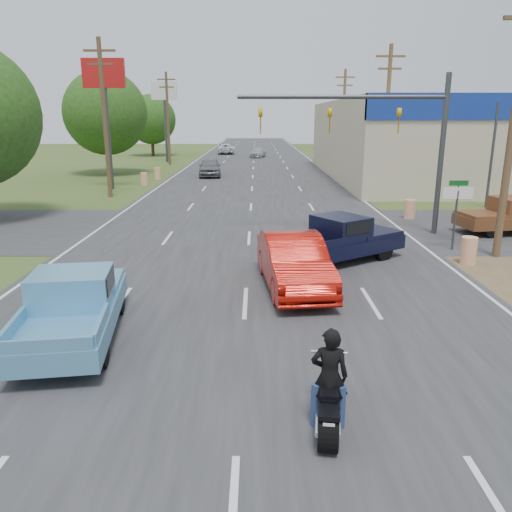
{
  "coord_description": "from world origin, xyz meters",
  "views": [
    {
      "loc": [
        0.31,
        -5.42,
        5.12
      ],
      "look_at": [
        0.31,
        8.38,
        1.3
      ],
      "focal_mm": 35.0,
      "sensor_mm": 36.0,
      "label": 1
    }
  ],
  "objects_px": {
    "navy_pickup": "(341,239)",
    "red_convertible": "(294,262)",
    "distant_car_white": "(226,149)",
    "distant_car_grey": "(210,167)",
    "motorcycle": "(328,404)",
    "brown_pickup": "(511,215)",
    "distant_car_silver": "(258,153)",
    "rider": "(329,382)",
    "blue_pickup": "(74,304)"
  },
  "relations": [
    {
      "from": "navy_pickup",
      "to": "red_convertible",
      "type": "bearing_deg",
      "value": -66.76
    },
    {
      "from": "distant_car_white",
      "to": "distant_car_grey",
      "type": "bearing_deg",
      "value": 86.3
    },
    {
      "from": "motorcycle",
      "to": "brown_pickup",
      "type": "relative_size",
      "value": 0.41
    },
    {
      "from": "distant_car_white",
      "to": "navy_pickup",
      "type": "bearing_deg",
      "value": 93.25
    },
    {
      "from": "brown_pickup",
      "to": "distant_car_silver",
      "type": "bearing_deg",
      "value": 4.86
    },
    {
      "from": "rider",
      "to": "distant_car_white",
      "type": "bearing_deg",
      "value": -77.58
    },
    {
      "from": "rider",
      "to": "distant_car_silver",
      "type": "xyz_separation_m",
      "value": [
        -1.0,
        61.29,
        -0.22
      ]
    },
    {
      "from": "rider",
      "to": "motorcycle",
      "type": "bearing_deg",
      "value": 90.0
    },
    {
      "from": "distant_car_white",
      "to": "rider",
      "type": "bearing_deg",
      "value": 90.55
    },
    {
      "from": "red_convertible",
      "to": "navy_pickup",
      "type": "bearing_deg",
      "value": 50.94
    },
    {
      "from": "distant_car_grey",
      "to": "distant_car_white",
      "type": "xyz_separation_m",
      "value": [
        -0.29,
        29.77,
        -0.09
      ]
    },
    {
      "from": "motorcycle",
      "to": "distant_car_silver",
      "type": "bearing_deg",
      "value": 98.53
    },
    {
      "from": "navy_pickup",
      "to": "distant_car_silver",
      "type": "distance_m",
      "value": 51.04
    },
    {
      "from": "motorcycle",
      "to": "navy_pickup",
      "type": "bearing_deg",
      "value": 87.31
    },
    {
      "from": "distant_car_silver",
      "to": "motorcycle",
      "type": "bearing_deg",
      "value": -80.58
    },
    {
      "from": "blue_pickup",
      "to": "distant_car_silver",
      "type": "bearing_deg",
      "value": 77.3
    },
    {
      "from": "rider",
      "to": "distant_car_silver",
      "type": "height_order",
      "value": "rider"
    },
    {
      "from": "navy_pickup",
      "to": "distant_car_silver",
      "type": "relative_size",
      "value": 1.21
    },
    {
      "from": "brown_pickup",
      "to": "distant_car_white",
      "type": "distance_m",
      "value": 55.42
    },
    {
      "from": "motorcycle",
      "to": "distant_car_white",
      "type": "relative_size",
      "value": 0.41
    },
    {
      "from": "red_convertible",
      "to": "distant_car_silver",
      "type": "distance_m",
      "value": 54.02
    },
    {
      "from": "motorcycle",
      "to": "distant_car_white",
      "type": "bearing_deg",
      "value": 102.41
    },
    {
      "from": "motorcycle",
      "to": "rider",
      "type": "height_order",
      "value": "rider"
    },
    {
      "from": "red_convertible",
      "to": "blue_pickup",
      "type": "distance_m",
      "value": 6.6
    },
    {
      "from": "brown_pickup",
      "to": "distant_car_silver",
      "type": "relative_size",
      "value": 1.18
    },
    {
      "from": "brown_pickup",
      "to": "distant_car_grey",
      "type": "xyz_separation_m",
      "value": [
        -15.88,
        23.24,
        -0.01
      ]
    },
    {
      "from": "navy_pickup",
      "to": "distant_car_grey",
      "type": "relative_size",
      "value": 1.1
    },
    {
      "from": "motorcycle",
      "to": "rider",
      "type": "bearing_deg",
      "value": 90.0
    },
    {
      "from": "distant_car_grey",
      "to": "distant_car_white",
      "type": "bearing_deg",
      "value": 85.95
    },
    {
      "from": "rider",
      "to": "distant_car_silver",
      "type": "bearing_deg",
      "value": -81.46
    },
    {
      "from": "red_convertible",
      "to": "distant_car_white",
      "type": "distance_m",
      "value": 61.0
    },
    {
      "from": "red_convertible",
      "to": "distant_car_grey",
      "type": "distance_m",
      "value": 31.43
    },
    {
      "from": "brown_pickup",
      "to": "distant_car_white",
      "type": "xyz_separation_m",
      "value": [
        -16.17,
        53.01,
        -0.1
      ]
    },
    {
      "from": "motorcycle",
      "to": "distant_car_white",
      "type": "height_order",
      "value": "distant_car_white"
    },
    {
      "from": "motorcycle",
      "to": "rider",
      "type": "relative_size",
      "value": 1.24
    },
    {
      "from": "red_convertible",
      "to": "brown_pickup",
      "type": "xyz_separation_m",
      "value": [
        10.5,
        7.73,
        0.01
      ]
    },
    {
      "from": "rider",
      "to": "navy_pickup",
      "type": "xyz_separation_m",
      "value": [
        1.88,
        10.33,
        -0.01
      ]
    },
    {
      "from": "blue_pickup",
      "to": "distant_car_white",
      "type": "bearing_deg",
      "value": 81.98
    },
    {
      "from": "blue_pickup",
      "to": "distant_car_white",
      "type": "xyz_separation_m",
      "value": [
        -0.16,
        64.37,
        -0.11
      ]
    },
    {
      "from": "motorcycle",
      "to": "distant_car_silver",
      "type": "distance_m",
      "value": 61.35
    },
    {
      "from": "rider",
      "to": "brown_pickup",
      "type": "distance_m",
      "value": 18.29
    },
    {
      "from": "motorcycle",
      "to": "rider",
      "type": "distance_m",
      "value": 0.39
    },
    {
      "from": "navy_pickup",
      "to": "brown_pickup",
      "type": "bearing_deg",
      "value": 84.36
    },
    {
      "from": "rider",
      "to": "blue_pickup",
      "type": "bearing_deg",
      "value": -25.63
    },
    {
      "from": "blue_pickup",
      "to": "brown_pickup",
      "type": "bearing_deg",
      "value": 27.19
    },
    {
      "from": "brown_pickup",
      "to": "blue_pickup",
      "type": "bearing_deg",
      "value": 116.34
    },
    {
      "from": "rider",
      "to": "blue_pickup",
      "type": "distance_m",
      "value": 6.66
    },
    {
      "from": "distant_car_grey",
      "to": "distant_car_silver",
      "type": "bearing_deg",
      "value": 74.47
    },
    {
      "from": "red_convertible",
      "to": "distant_car_silver",
      "type": "relative_size",
      "value": 1.14
    },
    {
      "from": "rider",
      "to": "red_convertible",
      "type": "bearing_deg",
      "value": -81.94
    }
  ]
}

